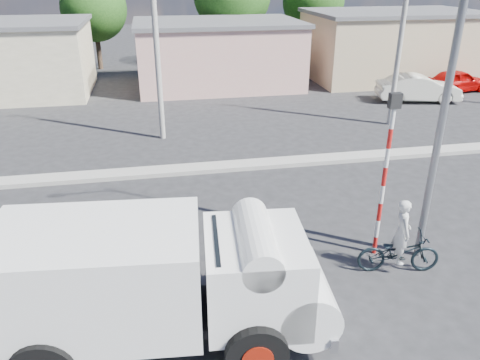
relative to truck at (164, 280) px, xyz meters
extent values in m
plane|color=#252528|center=(2.39, 0.71, -1.48)|extent=(120.00, 120.00, 0.00)
cube|color=#99968E|center=(2.39, 8.71, -1.40)|extent=(40.00, 0.80, 0.16)
cylinder|color=black|center=(-1.99, 1.32, -0.89)|extent=(1.21, 0.45, 1.18)
cylinder|color=#A51C0B|center=(-1.99, 1.32, -0.89)|extent=(0.61, 0.44, 0.58)
cylinder|color=black|center=(1.55, -1.28, -0.89)|extent=(1.21, 0.45, 1.18)
cylinder|color=#A51C0B|center=(1.55, -1.28, -0.89)|extent=(0.61, 0.44, 0.58)
cylinder|color=black|center=(1.76, 0.97, -0.89)|extent=(1.21, 0.45, 1.18)
cylinder|color=#A51C0B|center=(1.76, 0.97, -0.89)|extent=(0.61, 0.44, 0.58)
cube|color=black|center=(-0.27, 0.03, -0.80)|extent=(5.06, 1.85, 0.19)
cube|color=white|center=(-1.24, 0.11, 0.19)|extent=(4.08, 2.71, 1.99)
cube|color=white|center=(1.77, -0.16, 0.03)|extent=(2.13, 2.38, 1.67)
cylinder|color=white|center=(2.68, -0.25, -0.46)|extent=(1.38, 2.31, 1.18)
cylinder|color=white|center=(1.77, -0.16, 0.78)|extent=(0.95, 2.27, 0.75)
cube|color=silver|center=(3.11, -0.29, -0.89)|extent=(0.36, 2.32, 0.30)
cube|color=black|center=(1.01, -0.09, 0.51)|extent=(0.25, 1.83, 0.75)
imported|color=black|center=(5.77, 1.35, -0.94)|extent=(2.13, 1.06, 1.07)
imported|color=silver|center=(5.77, 1.35, -0.63)|extent=(0.51, 0.68, 1.69)
imported|color=silver|center=(14.98, 16.42, -0.72)|extent=(4.82, 2.50, 1.51)
imported|color=#B50403|center=(18.61, 18.10, -0.80)|extent=(4.18, 2.20, 1.36)
cylinder|color=red|center=(5.59, 2.21, -1.23)|extent=(0.11, 0.11, 0.50)
cylinder|color=white|center=(5.59, 2.21, -0.73)|extent=(0.11, 0.11, 0.50)
cylinder|color=red|center=(5.59, 2.21, -0.23)|extent=(0.11, 0.11, 0.50)
cylinder|color=white|center=(5.59, 2.21, 0.27)|extent=(0.11, 0.11, 0.50)
cylinder|color=red|center=(5.59, 2.21, 0.77)|extent=(0.11, 0.11, 0.50)
cylinder|color=white|center=(5.59, 2.21, 1.27)|extent=(0.11, 0.11, 0.50)
cylinder|color=red|center=(5.59, 2.21, 1.77)|extent=(0.11, 0.11, 0.50)
cylinder|color=white|center=(5.59, 2.21, 2.27)|extent=(0.11, 0.11, 0.50)
cube|color=black|center=(5.59, 2.21, 2.70)|extent=(0.28, 0.18, 0.36)
cylinder|color=slate|center=(6.69, 1.91, 3.02)|extent=(0.18, 0.18, 9.00)
cube|color=#D59B93|center=(4.39, 22.71, 0.42)|extent=(10.00, 7.00, 3.80)
cube|color=#59595B|center=(4.39, 22.71, 2.44)|extent=(10.30, 7.30, 0.24)
cube|color=tan|center=(16.39, 22.71, 0.62)|extent=(11.00, 7.00, 4.20)
cube|color=#59595B|center=(16.39, 22.71, 2.84)|extent=(11.30, 7.30, 0.24)
cylinder|color=#38281E|center=(-3.61, 29.71, 0.26)|extent=(0.36, 0.36, 3.47)
sphere|color=#336A1F|center=(-3.61, 29.71, 2.86)|extent=(4.71, 4.71, 4.71)
cylinder|color=#38281E|center=(6.39, 28.71, 0.62)|extent=(0.36, 0.36, 4.20)
cylinder|color=#38281E|center=(13.39, 30.71, 0.34)|extent=(0.36, 0.36, 3.64)
sphere|color=#336A1F|center=(13.39, 30.71, 3.07)|extent=(4.94, 4.94, 4.94)
cylinder|color=#99968E|center=(0.39, 12.71, 2.52)|extent=(0.24, 0.24, 8.00)
cylinder|color=#99968E|center=(11.39, 12.71, 2.52)|extent=(0.24, 0.24, 8.00)
camera|label=1|loc=(0.04, -7.58, 5.51)|focal=35.00mm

